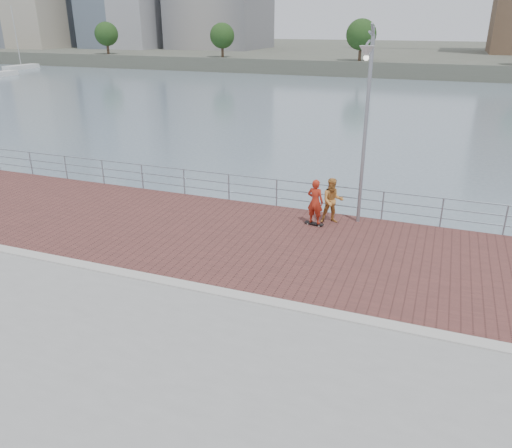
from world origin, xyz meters
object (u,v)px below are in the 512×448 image
(street_lamp, at_px, (366,95))
(skateboarder, at_px, (315,202))
(bystander, at_px, (332,201))
(guardrail, at_px, (302,193))

(street_lamp, bearing_deg, skateboarder, -161.98)
(bystander, bearing_deg, guardrail, 123.40)
(skateboarder, bearing_deg, guardrail, -49.18)
(guardrail, xyz_separation_m, street_lamp, (2.30, -0.97, 3.92))
(skateboarder, relative_size, bystander, 0.98)
(street_lamp, relative_size, skateboarder, 3.98)
(guardrail, xyz_separation_m, skateboarder, (0.89, -1.43, 0.23))
(guardrail, relative_size, street_lamp, 6.02)
(guardrail, relative_size, skateboarder, 23.98)
(bystander, bearing_deg, street_lamp, -23.87)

